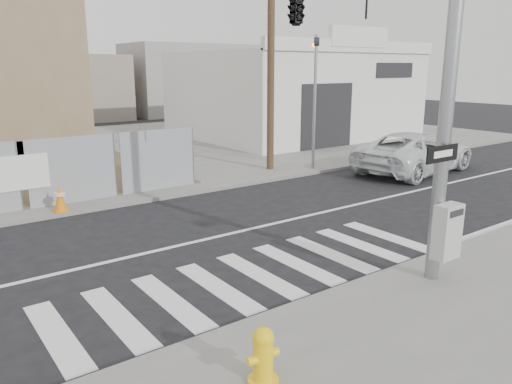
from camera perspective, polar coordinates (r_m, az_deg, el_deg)
ground at (r=12.28m, az=-6.65°, el=-5.62°), size 100.00×100.00×0.00m
sidewalk_far at (r=25.07m, az=-22.81°, el=3.71°), size 50.00×20.00×0.12m
signal_pole at (r=11.46m, az=9.50°, el=17.21°), size 0.96×5.87×7.00m
far_signal_pole at (r=20.06m, az=6.77°, el=12.21°), size 0.16×0.20×5.60m
concrete_wall_right at (r=24.72m, az=-24.74°, el=11.16°), size 5.50×1.30×8.00m
auto_shop at (r=30.33m, az=4.23°, el=11.12°), size 12.00×10.20×5.95m
utility_pole_right at (r=19.79m, az=1.73°, el=17.27°), size 1.60×0.28×10.00m
fire_hydrant at (r=6.79m, az=0.83°, el=-18.16°), size 0.49×0.49×0.78m
suv at (r=20.96m, az=17.74°, el=4.36°), size 6.07×3.35×1.61m
traffic_cone_d at (r=15.19m, az=-21.49°, el=-0.69°), size 0.41×0.41×0.77m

